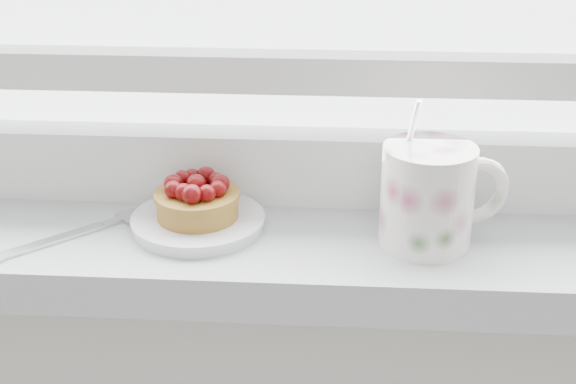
# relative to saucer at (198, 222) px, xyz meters

# --- Properties ---
(saucer) EXTENTS (0.12, 0.12, 0.01)m
(saucer) POSITION_rel_saucer_xyz_m (0.00, 0.00, 0.00)
(saucer) COLOR silver
(saucer) RESTS_ON windowsill
(raspberry_tart) EXTENTS (0.08, 0.08, 0.04)m
(raspberry_tart) POSITION_rel_saucer_xyz_m (0.00, -0.00, 0.02)
(raspberry_tart) COLOR brown
(raspberry_tart) RESTS_ON saucer
(floral_mug) EXTENTS (0.12, 0.10, 0.13)m
(floral_mug) POSITION_rel_saucer_xyz_m (0.21, -0.02, 0.04)
(floral_mug) COLOR white
(floral_mug) RESTS_ON windowsill
(fork) EXTENTS (0.16, 0.15, 0.00)m
(fork) POSITION_rel_saucer_xyz_m (-0.10, -0.02, -0.00)
(fork) COLOR silver
(fork) RESTS_ON windowsill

